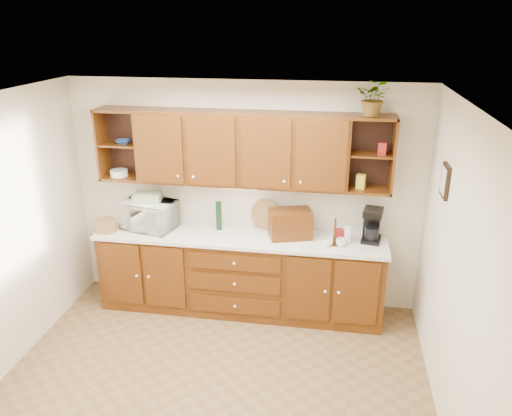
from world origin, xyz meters
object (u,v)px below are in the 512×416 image
(microwave, at_px, (149,215))
(potted_plant, at_px, (374,98))
(bread_box, at_px, (290,224))

(microwave, xyz_separation_m, potted_plant, (2.41, 0.07, 1.37))
(bread_box, bearing_deg, microwave, 163.24)
(bread_box, relative_size, potted_plant, 1.24)
(microwave, height_order, potted_plant, potted_plant)
(bread_box, xyz_separation_m, potted_plant, (0.79, 0.06, 1.37))
(potted_plant, bearing_deg, microwave, -178.37)
(bread_box, distance_m, potted_plant, 1.58)
(microwave, height_order, bread_box, microwave)
(microwave, xyz_separation_m, bread_box, (1.62, 0.01, -0.01))
(bread_box, height_order, potted_plant, potted_plant)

